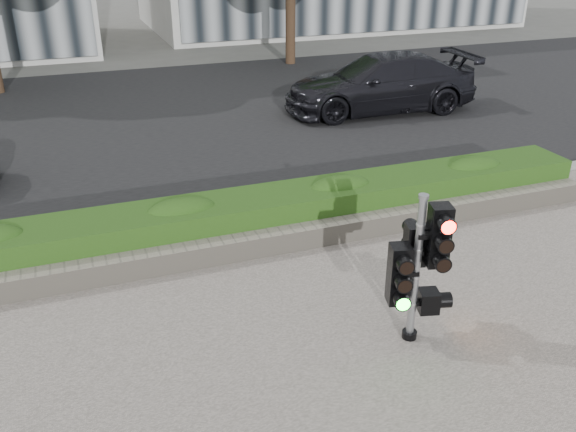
# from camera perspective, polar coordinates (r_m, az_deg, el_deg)

# --- Properties ---
(ground) EXTENTS (120.00, 120.00, 0.00)m
(ground) POSITION_cam_1_polar(r_m,az_deg,el_deg) (8.06, 2.67, -9.64)
(ground) COLOR #51514C
(ground) RESTS_ON ground
(road) EXTENTS (60.00, 13.00, 0.02)m
(road) POSITION_cam_1_polar(r_m,az_deg,el_deg) (16.91, -10.82, 9.11)
(road) COLOR black
(road) RESTS_ON ground
(curb) EXTENTS (60.00, 0.25, 0.12)m
(curb) POSITION_cam_1_polar(r_m,az_deg,el_deg) (10.61, -3.97, -0.16)
(curb) COLOR gray
(curb) RESTS_ON ground
(stone_wall) EXTENTS (12.00, 0.32, 0.34)m
(stone_wall) POSITION_cam_1_polar(r_m,az_deg,el_deg) (9.48, -1.79, -2.46)
(stone_wall) COLOR gray
(stone_wall) RESTS_ON sidewalk
(hedge) EXTENTS (12.00, 1.00, 0.68)m
(hedge) POSITION_cam_1_polar(r_m,az_deg,el_deg) (9.95, -3.02, 0.05)
(hedge) COLOR #3B7223
(hedge) RESTS_ON sidewalk
(traffic_signal) EXTENTS (0.71, 0.57, 1.93)m
(traffic_signal) POSITION_cam_1_polar(r_m,az_deg,el_deg) (7.30, 12.09, -4.16)
(traffic_signal) COLOR black
(traffic_signal) RESTS_ON sidewalk
(car_dark) EXTENTS (5.39, 2.49, 1.52)m
(car_dark) POSITION_cam_1_polar(r_m,az_deg,el_deg) (17.15, 8.59, 12.18)
(car_dark) COLOR black
(car_dark) RESTS_ON road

